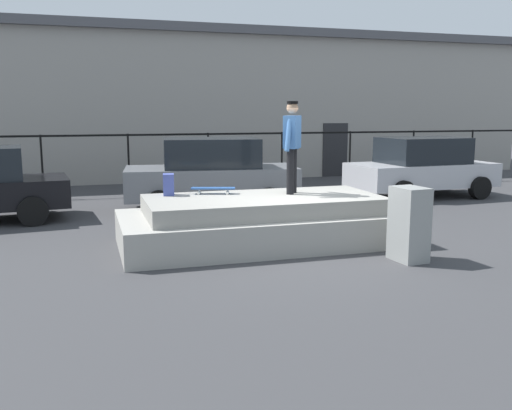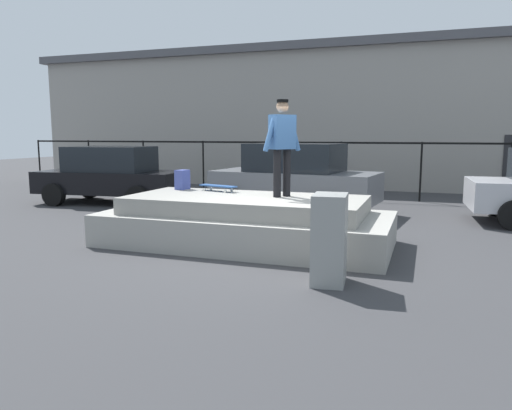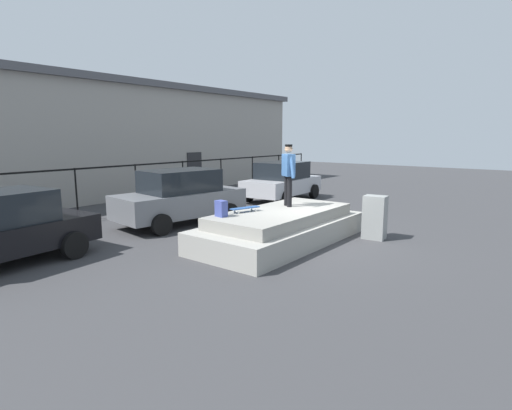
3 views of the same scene
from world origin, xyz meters
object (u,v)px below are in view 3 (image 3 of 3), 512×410
object	(u,v)px
skateboard	(245,208)
backpack	(221,209)
car_grey_sedan_mid	(180,197)
utility_box	(375,217)
skateboarder	(288,171)
car_silver_sedan_far	(282,181)

from	to	relation	value
skateboard	backpack	distance (m)	0.84
backpack	car_grey_sedan_mid	bearing A→B (deg)	-17.06
skateboard	utility_box	distance (m)	3.68
backpack	skateboarder	bearing A→B (deg)	-93.22
skateboard	car_silver_sedan_far	world-z (taller)	car_silver_sedan_far
backpack	car_grey_sedan_mid	xyz separation A→B (m)	(1.53, 3.23, -0.19)
car_silver_sedan_far	skateboard	bearing A→B (deg)	-152.79
backpack	car_grey_sedan_mid	world-z (taller)	car_grey_sedan_mid
car_grey_sedan_mid	backpack	bearing A→B (deg)	-115.32
utility_box	backpack	bearing A→B (deg)	139.44
skateboarder	utility_box	size ratio (longest dim) A/B	1.42
utility_box	skateboard	bearing A→B (deg)	132.85
backpack	car_grey_sedan_mid	size ratio (longest dim) A/B	0.09
skateboard	utility_box	size ratio (longest dim) A/B	0.70
skateboarder	backpack	xyz separation A→B (m)	(-2.28, 0.46, -0.81)
skateboard	utility_box	bearing A→B (deg)	-41.91
skateboarder	car_grey_sedan_mid	world-z (taller)	skateboarder
car_grey_sedan_mid	skateboard	bearing A→B (deg)	-101.90
car_grey_sedan_mid	skateboarder	bearing A→B (deg)	-78.59
skateboard	skateboarder	bearing A→B (deg)	-15.01
skateboard	car_grey_sedan_mid	world-z (taller)	car_grey_sedan_mid
skateboard	car_grey_sedan_mid	size ratio (longest dim) A/B	0.19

